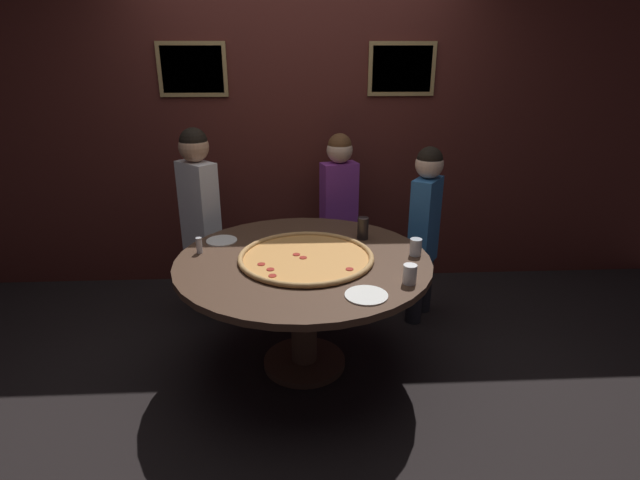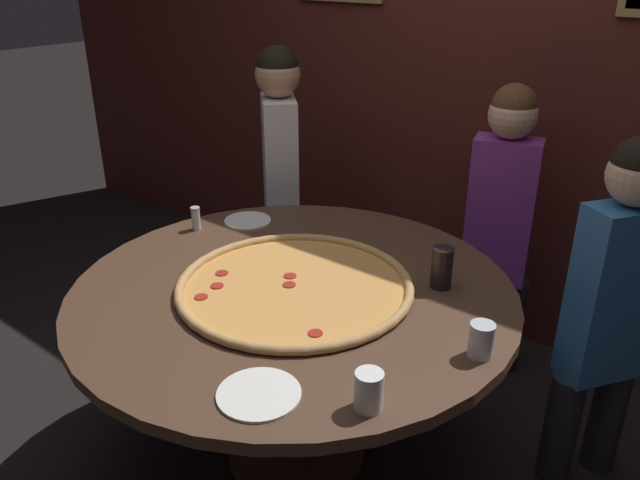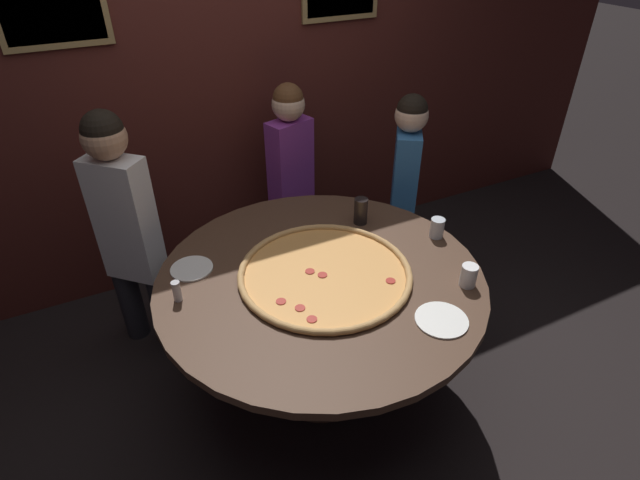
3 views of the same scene
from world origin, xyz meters
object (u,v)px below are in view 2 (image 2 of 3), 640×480
(drink_cup_near_left, at_px, (369,391))
(drink_cup_far_left, at_px, (481,340))
(dining_table, at_px, (294,321))
(giant_pizza, at_px, (295,285))
(white_plate_left_side, at_px, (248,221))
(diner_side_left, at_px, (611,301))
(diner_far_left, at_px, (280,173))
(condiment_shaker, at_px, (196,218))
(drink_cup_centre_back, at_px, (442,268))
(diner_centre_back, at_px, (500,217))
(white_plate_near_front, at_px, (259,394))

(drink_cup_near_left, height_order, drink_cup_far_left, drink_cup_near_left)
(dining_table, relative_size, giant_pizza, 1.89)
(white_plate_left_side, bearing_deg, diner_side_left, 11.32)
(diner_far_left, bearing_deg, condiment_shaker, 143.41)
(condiment_shaker, distance_m, diner_side_left, 1.57)
(giant_pizza, distance_m, diner_far_left, 1.07)
(drink_cup_centre_back, xyz_separation_m, drink_cup_far_left, (0.28, -0.29, -0.02))
(condiment_shaker, bearing_deg, drink_cup_near_left, -22.16)
(dining_table, distance_m, white_plate_left_side, 0.62)
(diner_centre_back, xyz_separation_m, diner_side_left, (0.57, -0.42, -0.01))
(drink_cup_far_left, xyz_separation_m, white_plate_left_side, (-1.19, 0.29, -0.05))
(giant_pizza, xyz_separation_m, diner_centre_back, (0.28, 1.02, -0.01))
(white_plate_left_side, height_order, diner_side_left, diner_side_left)
(white_plate_near_front, distance_m, diner_far_left, 1.63)
(condiment_shaker, relative_size, diner_far_left, 0.07)
(drink_cup_near_left, xyz_separation_m, condiment_shaker, (-1.18, 0.48, -0.00))
(white_plate_left_side, bearing_deg, dining_table, -30.86)
(diner_far_left, bearing_deg, white_plate_left_side, 159.40)
(drink_cup_near_left, height_order, condiment_shaker, drink_cup_near_left)
(diner_far_left, bearing_deg, dining_table, 177.94)
(drink_cup_centre_back, bearing_deg, dining_table, -141.92)
(drink_cup_far_left, distance_m, diner_centre_back, 1.06)
(drink_cup_near_left, distance_m, white_plate_left_side, 1.27)
(drink_cup_far_left, height_order, diner_side_left, diner_side_left)
(giant_pizza, distance_m, drink_cup_centre_back, 0.50)
(drink_cup_far_left, bearing_deg, diner_side_left, 70.61)
(drink_cup_near_left, distance_m, diner_side_left, 1.00)
(diner_side_left, bearing_deg, drink_cup_centre_back, -25.83)
(white_plate_near_front, bearing_deg, diner_far_left, 129.71)
(white_plate_near_front, relative_size, white_plate_left_side, 1.11)
(drink_cup_centre_back, xyz_separation_m, diner_centre_back, (-0.09, 0.70, -0.07))
(drink_cup_centre_back, bearing_deg, drink_cup_near_left, -76.48)
(dining_table, xyz_separation_m, diner_centre_back, (0.30, 1.01, 0.14))
(diner_centre_back, bearing_deg, giant_pizza, 58.05)
(dining_table, height_order, drink_cup_near_left, drink_cup_near_left)
(drink_cup_far_left, bearing_deg, condiment_shaker, 175.52)
(white_plate_near_front, bearing_deg, drink_cup_near_left, 28.45)
(white_plate_left_side, bearing_deg, giant_pizza, -30.94)
(drink_cup_near_left, height_order, diner_side_left, diner_side_left)
(drink_cup_near_left, relative_size, white_plate_near_front, 0.48)
(drink_cup_far_left, bearing_deg, drink_cup_near_left, -107.50)
(white_plate_left_side, bearing_deg, white_plate_near_front, -44.19)
(drink_cup_near_left, bearing_deg, giant_pizza, 147.08)
(drink_cup_near_left, bearing_deg, diner_far_left, 139.01)
(dining_table, relative_size, drink_cup_far_left, 14.73)
(drink_cup_far_left, relative_size, diner_side_left, 0.08)
(drink_cup_centre_back, bearing_deg, white_plate_near_front, -96.15)
(dining_table, relative_size, drink_cup_centre_back, 10.49)
(giant_pizza, height_order, diner_far_left, diner_far_left)
(white_plate_left_side, height_order, diner_centre_back, diner_centre_back)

